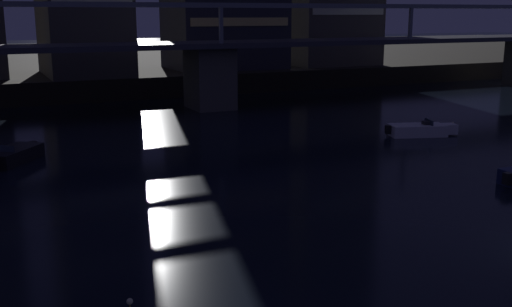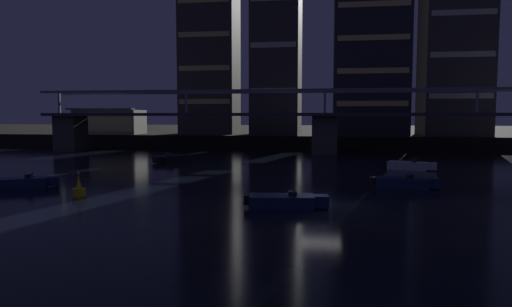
% 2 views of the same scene
% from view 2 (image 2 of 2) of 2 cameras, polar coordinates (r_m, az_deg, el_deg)
% --- Properties ---
extents(ground_plane, '(400.00, 400.00, 0.00)m').
position_cam_2_polar(ground_plane, '(29.71, 8.12, -6.34)').
color(ground_plane, black).
extents(far_riverbank, '(240.00, 80.00, 2.20)m').
position_cam_2_polar(far_riverbank, '(116.29, 8.58, 2.49)').
color(far_riverbank, black).
rests_on(far_riverbank, ground).
extents(river_bridge, '(86.38, 6.40, 9.38)m').
position_cam_2_polar(river_bridge, '(68.20, 8.51, 3.70)').
color(river_bridge, '#4C4944').
rests_on(river_bridge, ground).
extents(tower_west_low, '(10.05, 8.43, 30.02)m').
position_cam_2_polar(tower_west_low, '(87.54, -5.75, 12.24)').
color(tower_west_low, '#423D38').
rests_on(tower_west_low, far_riverbank).
extents(tower_west_tall, '(8.19, 12.28, 38.11)m').
position_cam_2_polar(tower_west_tall, '(84.29, 2.64, 15.33)').
color(tower_west_tall, '#423D38').
rests_on(tower_west_tall, far_riverbank).
extents(tower_central, '(12.62, 9.80, 27.56)m').
position_cam_2_polar(tower_central, '(84.52, 13.99, 11.55)').
color(tower_central, '#282833').
rests_on(tower_central, far_riverbank).
extents(tower_east_tall, '(10.75, 9.18, 33.51)m').
position_cam_2_polar(tower_east_tall, '(86.85, 23.48, 13.09)').
color(tower_east_tall, '#423D38').
rests_on(tower_east_tall, far_riverbank).
extents(waterfront_pavilion, '(12.40, 7.40, 4.70)m').
position_cam_2_polar(waterfront_pavilion, '(89.39, -17.69, 3.77)').
color(waterfront_pavilion, '#B2AD9E').
rests_on(waterfront_pavilion, far_riverbank).
extents(speedboat_near_left, '(5.15, 2.90, 1.16)m').
position_cam_2_polar(speedboat_near_left, '(50.79, 18.50, -1.43)').
color(speedboat_near_left, silver).
rests_on(speedboat_near_left, ground).
extents(speedboat_near_right, '(4.88, 3.56, 1.16)m').
position_cam_2_polar(speedboat_near_right, '(40.52, -26.94, -3.24)').
color(speedboat_near_right, '#19234C').
rests_on(speedboat_near_right, ground).
extents(speedboat_mid_left, '(4.02, 4.68, 1.16)m').
position_cam_2_polar(speedboat_mid_left, '(56.68, -10.19, -0.63)').
color(speedboat_mid_left, black).
rests_on(speedboat_mid_left, ground).
extents(speedboat_mid_center, '(5.23, 2.25, 1.16)m').
position_cam_2_polar(speedboat_mid_center, '(28.44, 3.64, -5.95)').
color(speedboat_mid_center, '#19234C').
rests_on(speedboat_mid_center, ground).
extents(speedboat_mid_right, '(5.21, 1.90, 1.16)m').
position_cam_2_polar(speedboat_mid_right, '(37.97, 17.85, -3.45)').
color(speedboat_mid_right, '#19234C').
rests_on(speedboat_mid_right, ground).
extents(channel_buoy, '(0.90, 0.90, 1.76)m').
position_cam_2_polar(channel_buoy, '(34.51, -21.09, -4.25)').
color(channel_buoy, yellow).
rests_on(channel_buoy, ground).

